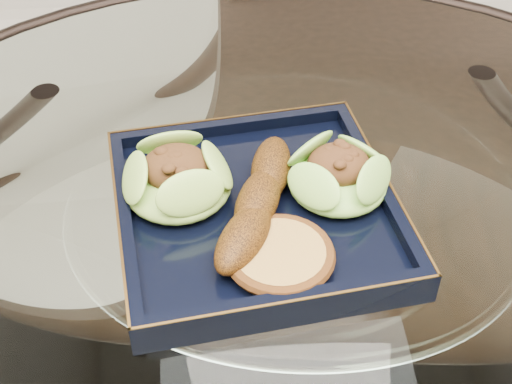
{
  "coord_description": "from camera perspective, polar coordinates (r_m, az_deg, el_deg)",
  "views": [
    {
      "loc": [
        -0.07,
        -0.49,
        1.26
      ],
      "look_at": [
        -0.03,
        0.02,
        0.8
      ],
      "focal_mm": 50.0,
      "sensor_mm": 36.0,
      "label": 1
    }
  ],
  "objects": [
    {
      "name": "crumb_patty",
      "position": [
        0.64,
        1.9,
        -5.2
      ],
      "size": [
        0.1,
        0.1,
        0.02
      ],
      "primitive_type": "cylinder",
      "rotation": [
        0.0,
        0.0,
        0.18
      ],
      "color": "gold",
      "rests_on": "navy_plate"
    },
    {
      "name": "dining_table",
      "position": [
        0.83,
        2.57,
        -11.43
      ],
      "size": [
        1.13,
        1.13,
        0.77
      ],
      "color": "white",
      "rests_on": "ground"
    },
    {
      "name": "lettuce_wrap_right",
      "position": [
        0.71,
        6.59,
        1.16
      ],
      "size": [
        0.13,
        0.13,
        0.04
      ],
      "primitive_type": "ellipsoid",
      "rotation": [
        0.0,
        0.0,
        0.36
      ],
      "color": "#5EAE32",
      "rests_on": "navy_plate"
    },
    {
      "name": "lettuce_wrap_left",
      "position": [
        0.71,
        -6.31,
        0.89
      ],
      "size": [
        0.12,
        0.12,
        0.04
      ],
      "primitive_type": "ellipsoid",
      "rotation": [
        0.0,
        0.0,
        -0.19
      ],
      "color": "#669B2D",
      "rests_on": "navy_plate"
    },
    {
      "name": "dining_chair",
      "position": [
        1.27,
        7.63,
        5.61
      ],
      "size": [
        0.4,
        0.4,
        0.92
      ],
      "rotation": [
        0.0,
        0.0,
        0.01
      ],
      "color": "#321C10",
      "rests_on": "ground"
    },
    {
      "name": "roasted_plantain",
      "position": [
        0.68,
        0.16,
        -0.72
      ],
      "size": [
        0.1,
        0.19,
        0.04
      ],
      "primitive_type": "ellipsoid",
      "rotation": [
        0.0,
        0.0,
        1.23
      ],
      "color": "#5A3009",
      "rests_on": "navy_plate"
    },
    {
      "name": "navy_plate",
      "position": [
        0.71,
        0.0,
        -1.81
      ],
      "size": [
        0.3,
        0.3,
        0.02
      ],
      "primitive_type": "cube",
      "rotation": [
        0.0,
        0.0,
        0.14
      ],
      "color": "black",
      "rests_on": "dining_table"
    }
  ]
}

